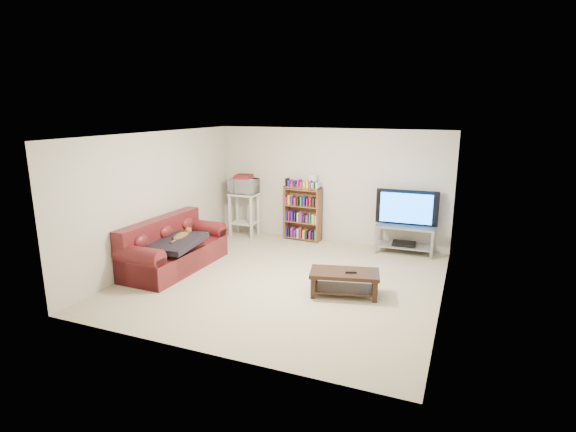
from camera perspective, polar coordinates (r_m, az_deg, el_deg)
The scene contains 19 objects.
floor at distance 7.62m, azimuth -0.45°, elevation -8.06°, with size 5.00×5.00×0.00m, color beige.
ceiling at distance 7.09m, azimuth -0.48°, elevation 10.27°, with size 5.00×5.00×0.00m, color white.
wall_back at distance 9.57m, azimuth 5.33°, elevation 3.86°, with size 5.00×5.00×0.00m, color beige.
wall_front at distance 5.13m, azimuth -11.33°, elevation -5.01°, with size 5.00×5.00×0.00m, color beige.
wall_left at distance 8.52m, azimuth -16.18°, elevation 2.16°, with size 5.00×5.00×0.00m, color beige.
wall_right at distance 6.73m, azimuth 19.58°, elevation -1.07°, with size 5.00×5.00×0.00m, color beige.
sofa at distance 8.33m, azimuth -14.54°, elevation -4.29°, with size 0.93×2.10×0.89m.
blanket at distance 8.06m, azimuth -14.22°, elevation -3.30°, with size 0.80×1.04×0.10m, color black.
cat at distance 8.18m, azimuth -13.45°, elevation -2.56°, with size 0.23×0.57×0.17m, color brown, non-canonical shape.
coffee_table at distance 6.99m, azimuth 7.18°, elevation -7.90°, with size 1.14×0.75×0.38m.
remote at distance 6.90m, azimuth 7.99°, elevation -7.09°, with size 0.17×0.05×0.02m, color black.
tv_stand at distance 9.13m, azimuth 14.59°, elevation -2.31°, with size 1.14×0.54×0.56m.
television at distance 9.01m, azimuth 14.79°, elevation 0.93°, with size 1.20×0.16×0.69m, color black.
dvd_player at distance 9.19m, azimuth 14.52°, elevation -3.43°, with size 0.45×0.31×0.06m, color black.
bookshelf at distance 9.67m, azimuth 1.86°, elevation 0.42°, with size 0.83×0.31×1.17m.
shelf_clutter at distance 9.52m, azimuth 2.46°, elevation 4.33°, with size 0.60×0.20×0.28m.
microwave_stand at distance 10.02m, azimuth -5.59°, elevation 0.92°, with size 0.61×0.45×0.97m.
microwave at distance 9.92m, azimuth -5.66°, elevation 3.81°, with size 0.60×0.41×0.33m, color silver.
game_boxes at distance 9.89m, azimuth -5.68°, elevation 4.90°, with size 0.35×0.31×0.05m, color maroon.
Camera 1 is at (2.73, -6.53, 2.82)m, focal length 28.00 mm.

